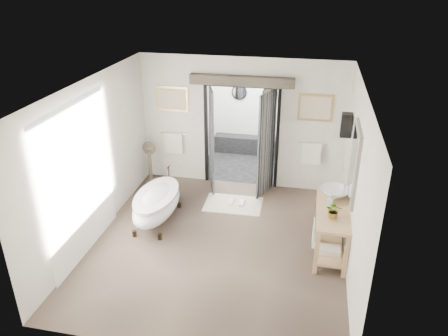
% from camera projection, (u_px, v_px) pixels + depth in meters
% --- Properties ---
extents(ground_plane, '(5.00, 5.00, 0.00)m').
position_uv_depth(ground_plane, '(217.00, 244.00, 7.94)').
color(ground_plane, brown).
extents(room_shell, '(4.52, 5.02, 2.91)m').
position_uv_depth(room_shell, '(213.00, 152.00, 7.05)').
color(room_shell, silver).
rests_on(room_shell, ground_plane).
extents(shower_room, '(2.22, 2.01, 2.51)m').
position_uv_depth(shower_room, '(251.00, 125.00, 11.09)').
color(shower_room, black).
rests_on(shower_room, ground_plane).
extents(back_wall_dressing, '(3.82, 0.79, 2.52)m').
position_uv_depth(back_wall_dressing, '(240.00, 121.00, 9.33)').
color(back_wall_dressing, black).
rests_on(back_wall_dressing, ground_plane).
extents(clawfoot_tub, '(0.76, 1.70, 0.83)m').
position_uv_depth(clawfoot_tub, '(157.00, 203.00, 8.47)').
color(clawfoot_tub, black).
rests_on(clawfoot_tub, ground_plane).
extents(vanity, '(0.57, 1.60, 0.85)m').
position_uv_depth(vanity, '(330.00, 225.00, 7.58)').
color(vanity, tan).
rests_on(vanity, ground_plane).
extents(pedestal_mirror, '(0.31, 0.20, 1.04)m').
position_uv_depth(pedestal_mirror, '(150.00, 166.00, 9.92)').
color(pedestal_mirror, brown).
rests_on(pedestal_mirror, ground_plane).
extents(rug, '(1.22, 0.83, 0.01)m').
position_uv_depth(rug, '(233.00, 204.00, 9.23)').
color(rug, beige).
rests_on(rug, ground_plane).
extents(slippers, '(0.33, 0.25, 0.05)m').
position_uv_depth(slippers, '(236.00, 202.00, 9.24)').
color(slippers, white).
rests_on(slippers, rug).
extents(basin, '(0.67, 0.67, 0.18)m').
position_uv_depth(basin, '(335.00, 193.00, 7.73)').
color(basin, white).
rests_on(basin, vanity).
extents(plant, '(0.29, 0.26, 0.29)m').
position_uv_depth(plant, '(334.00, 211.00, 7.07)').
color(plant, gray).
rests_on(plant, vanity).
extents(soap_bottle_a, '(0.09, 0.09, 0.19)m').
position_uv_depth(soap_bottle_a, '(330.00, 201.00, 7.47)').
color(soap_bottle_a, gray).
rests_on(soap_bottle_a, vanity).
extents(soap_bottle_b, '(0.18, 0.18, 0.18)m').
position_uv_depth(soap_bottle_b, '(330.00, 186.00, 7.96)').
color(soap_bottle_b, gray).
rests_on(soap_bottle_b, vanity).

